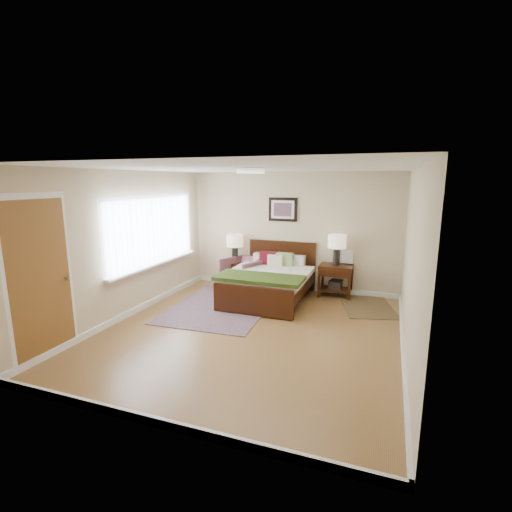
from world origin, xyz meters
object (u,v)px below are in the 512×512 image
Objects in this scene: lamp_right at (337,244)px; nightstand_left at (235,267)px; bed at (269,277)px; lamp_left at (235,243)px; armchair at (244,274)px; rug_persian at (222,306)px; nightstand_right at (336,278)px.

nightstand_left is at bearing -179.49° from lamp_right.
bed is 3.13× the size of lamp_left.
armchair is 1.15m from rug_persian.
lamp_left reaches higher than armchair.
lamp_right reaches higher than rug_persian.
nightstand_right reaches higher than rug_persian.
lamp_left is at bearing 99.83° from rug_persian.
nightstand_right is 2.30m from lamp_left.
nightstand_left is at bearing -90.00° from lamp_left.
bed reaches higher than armchair.
rug_persian is at bearing -144.35° from lamp_right.
bed is at bearing -149.76° from nightstand_right.
lamp_right reaches higher than bed.
nightstand_right is at bearing 32.07° from armchair.
bed is 2.44× the size of armchair.
bed is 0.78× the size of rug_persian.
armchair is at bearing -171.94° from lamp_right.
lamp_right is at bearing 32.47° from armchair.
lamp_right reaches higher than lamp_left.
rug_persian is at bearing -137.33° from bed.
lamp_right is (1.19, 0.71, 0.61)m from bed.
lamp_right is 0.25× the size of rug_persian.
bed is at bearing -7.04° from armchair.
armchair is at bearing -38.70° from nightstand_left.
nightstand_right is at bearing 30.24° from bed.
lamp_left reaches higher than rug_persian.
lamp_right reaches higher than armchair.
nightstand_left is at bearing 100.01° from rug_persian.
lamp_left is 2.22m from lamp_right.
armchair is (-1.91, -0.26, -0.04)m from nightstand_right.
nightstand_right is at bearing 32.50° from rug_persian.
lamp_left reaches higher than bed.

